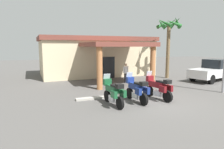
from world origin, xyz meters
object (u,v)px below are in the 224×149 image
at_px(motorcycle_maroon, 158,88).
at_px(motel_building, 96,55).
at_px(palm_tree_near_portico, 169,32).
at_px(motorcycle_green, 113,93).
at_px(pickup_truck_white, 213,70).
at_px(motorcycle_blue, 137,90).
at_px(pedestrian, 126,72).

bearing_deg(motorcycle_maroon, motel_building, -7.97).
bearing_deg(motorcycle_maroon, palm_tree_near_portico, -49.41).
relative_size(motorcycle_green, pickup_truck_white, 0.40).
height_order(motorcycle_green, motorcycle_maroon, same).
bearing_deg(motorcycle_blue, motorcycle_maroon, -91.82).
xyz_separation_m(pedestrian, pickup_truck_white, (8.00, -1.74, -0.03)).
bearing_deg(motorcycle_blue, pickup_truck_white, -71.88).
relative_size(motorcycle_blue, pedestrian, 1.32).
relative_size(motorcycle_green, palm_tree_near_portico, 0.37).
bearing_deg(motorcycle_blue, palm_tree_near_portico, -49.39).
distance_m(motorcycle_blue, motorcycle_maroon, 1.47).
relative_size(motel_building, motorcycle_blue, 5.58).
distance_m(motorcycle_maroon, palm_tree_near_portico, 9.36).
relative_size(motorcycle_green, motorcycle_blue, 1.00).
bearing_deg(motorcycle_green, motel_building, -17.02).
xyz_separation_m(motorcycle_green, pickup_truck_white, (11.36, 4.13, 0.24)).
bearing_deg(motel_building, motorcycle_maroon, -89.70).
height_order(motorcycle_maroon, pedestrian, pedestrian).
xyz_separation_m(pedestrian, palm_tree_near_portico, (4.96, 0.99, 3.55)).
bearing_deg(pedestrian, palm_tree_near_portico, 88.26).
distance_m(motorcycle_blue, pickup_truck_white, 10.65).
distance_m(motel_building, motorcycle_green, 12.17).
distance_m(pedestrian, pickup_truck_white, 8.19).
bearing_deg(motorcycle_maroon, motorcycle_green, 83.84).
relative_size(motorcycle_green, pedestrian, 1.32).
xyz_separation_m(motorcycle_green, pedestrian, (3.36, 5.87, 0.27)).
distance_m(motorcycle_green, palm_tree_near_portico, 11.44).
height_order(motorcycle_blue, pickup_truck_white, pickup_truck_white).
bearing_deg(pickup_truck_white, motorcycle_blue, -173.75).
height_order(motorcycle_blue, palm_tree_near_portico, palm_tree_near_portico).
distance_m(pickup_truck_white, palm_tree_near_portico, 5.43).
distance_m(motorcycle_green, pedestrian, 6.77).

